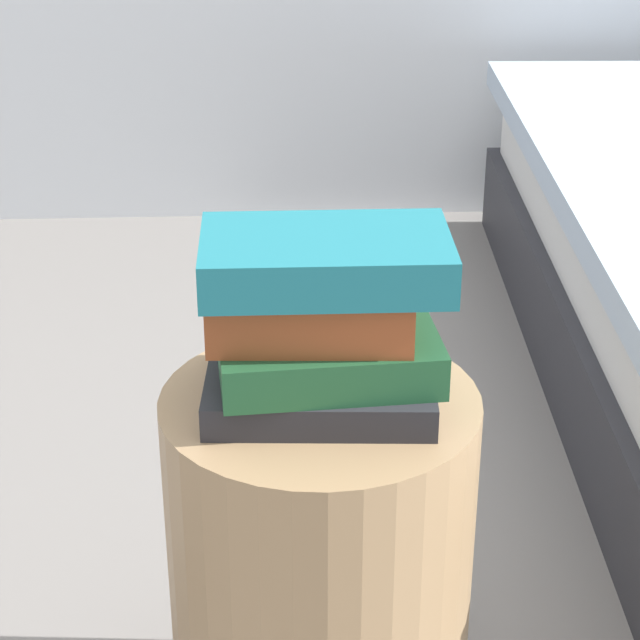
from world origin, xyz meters
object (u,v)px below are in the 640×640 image
at_px(side_table, 320,582).
at_px(book_charcoal, 317,382).
at_px(book_forest, 326,346).
at_px(book_teal, 326,260).
at_px(book_rust, 310,305).

distance_m(side_table, book_charcoal, 0.29).
xyz_separation_m(book_charcoal, book_forest, (0.01, 0.00, 0.05)).
bearing_deg(book_teal, book_rust, 160.56).
relative_size(book_charcoal, book_rust, 1.16).
bearing_deg(side_table, book_teal, -43.61).
height_order(book_charcoal, book_forest, book_forest).
relative_size(side_table, book_charcoal, 2.05).
bearing_deg(book_rust, side_table, 1.56).
xyz_separation_m(book_forest, book_rust, (-0.02, -0.01, 0.06)).
bearing_deg(side_table, book_rust, 178.87).
height_order(book_charcoal, book_rust, book_rust).
relative_size(book_rust, book_teal, 0.82).
xyz_separation_m(book_rust, book_teal, (0.02, -0.01, 0.06)).
height_order(side_table, book_teal, book_teal).
bearing_deg(book_teal, book_forest, 86.95).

